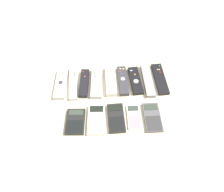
# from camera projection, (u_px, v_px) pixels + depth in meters

# --- Properties ---
(ground_plane) EXTENTS (3.00, 3.00, 0.00)m
(ground_plane) POSITION_uv_depth(u_px,v_px,m) (112.00, 102.00, 1.08)
(ground_plane) COLOR beige
(remote_0) EXTENTS (0.07, 0.19, 0.02)m
(remote_0) POSITION_uv_depth(u_px,v_px,m) (61.00, 84.00, 1.13)
(remote_0) COLOR #B7B7BC
(remote_0) RESTS_ON ground_plane
(remote_1) EXTENTS (0.05, 0.21, 0.02)m
(remote_1) POSITION_uv_depth(u_px,v_px,m) (73.00, 83.00, 1.14)
(remote_1) COLOR silver
(remote_1) RESTS_ON ground_plane
(remote_2) EXTENTS (0.05, 0.17, 0.03)m
(remote_2) POSITION_uv_depth(u_px,v_px,m) (84.00, 83.00, 1.13)
(remote_2) COLOR black
(remote_2) RESTS_ON ground_plane
(remote_3) EXTENTS (0.07, 0.19, 0.02)m
(remote_3) POSITION_uv_depth(u_px,v_px,m) (97.00, 83.00, 1.14)
(remote_3) COLOR #B7B7BC
(remote_3) RESTS_ON ground_plane
(remote_4) EXTENTS (0.05, 0.19, 0.03)m
(remote_4) POSITION_uv_depth(u_px,v_px,m) (110.00, 81.00, 1.14)
(remote_4) COLOR white
(remote_4) RESTS_ON ground_plane
(remote_5) EXTENTS (0.05, 0.19, 0.02)m
(remote_5) POSITION_uv_depth(u_px,v_px,m) (123.00, 81.00, 1.14)
(remote_5) COLOR #333338
(remote_5) RESTS_ON ground_plane
(remote_6) EXTENTS (0.06, 0.18, 0.02)m
(remote_6) POSITION_uv_depth(u_px,v_px,m) (135.00, 81.00, 1.15)
(remote_6) COLOR black
(remote_6) RESTS_ON ground_plane
(remote_7) EXTENTS (0.05, 0.21, 0.02)m
(remote_7) POSITION_uv_depth(u_px,v_px,m) (148.00, 80.00, 1.15)
(remote_7) COLOR gray
(remote_7) RESTS_ON ground_plane
(remote_8) EXTENTS (0.06, 0.20, 0.02)m
(remote_8) POSITION_uv_depth(u_px,v_px,m) (160.00, 79.00, 1.15)
(remote_8) COLOR black
(remote_8) RESTS_ON ground_plane
(calculator_0) EXTENTS (0.09, 0.14, 0.02)m
(calculator_0) POSITION_uv_depth(u_px,v_px,m) (75.00, 122.00, 1.01)
(calculator_0) COLOR black
(calculator_0) RESTS_ON ground_plane
(calculator_1) EXTENTS (0.09, 0.16, 0.02)m
(calculator_1) POSITION_uv_depth(u_px,v_px,m) (96.00, 120.00, 1.02)
(calculator_1) COLOR silver
(calculator_1) RESTS_ON ground_plane
(calculator_2) EXTENTS (0.08, 0.15, 0.02)m
(calculator_2) POSITION_uv_depth(u_px,v_px,m) (116.00, 118.00, 1.02)
(calculator_2) COLOR black
(calculator_2) RESTS_ON ground_plane
(calculator_3) EXTENTS (0.06, 0.13, 0.01)m
(calculator_3) POSITION_uv_depth(u_px,v_px,m) (134.00, 117.00, 1.03)
(calculator_3) COLOR silver
(calculator_3) RESTS_ON ground_plane
(calculator_4) EXTENTS (0.08, 0.15, 0.02)m
(calculator_4) POSITION_uv_depth(u_px,v_px,m) (152.00, 117.00, 1.02)
(calculator_4) COLOR #4C4C51
(calculator_4) RESTS_ON ground_plane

